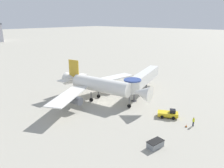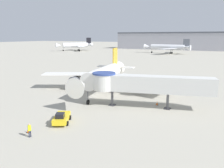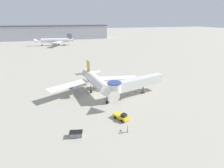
{
  "view_description": "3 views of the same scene",
  "coord_description": "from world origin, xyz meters",
  "px_view_note": "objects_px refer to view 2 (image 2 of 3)",
  "views": [
    {
      "loc": [
        -36.34,
        -33.61,
        19.61
      ],
      "look_at": [
        1.23,
        -1.2,
        4.68
      ],
      "focal_mm": 35.0,
      "sensor_mm": 36.0,
      "label": 1
    },
    {
      "loc": [
        22.45,
        -38.68,
        12.3
      ],
      "look_at": [
        5.09,
        -4.18,
        3.81
      ],
      "focal_mm": 35.0,
      "sensor_mm": 36.0,
      "label": 2
    },
    {
      "loc": [
        -10.55,
        -50.69,
        23.52
      ],
      "look_at": [
        3.22,
        -5.19,
        5.56
      ],
      "focal_mm": 28.0,
      "sensor_mm": 36.0,
      "label": 3
    }
  ],
  "objects_px": {
    "pushback_tug_yellow": "(62,118)",
    "background_jet_black_tail": "(76,45)",
    "main_airplane": "(104,75)",
    "traffic_cone_starboard_wing": "(157,103)",
    "background_jet_gray_tail": "(168,47)",
    "jet_bridge": "(143,84)",
    "ground_crew_marshaller": "(29,129)",
    "traffic_cone_apron_front": "(28,130)"
  },
  "relations": [
    {
      "from": "background_jet_black_tail",
      "to": "ground_crew_marshaller",
      "type": "bearing_deg",
      "value": -16.79
    },
    {
      "from": "main_airplane",
      "to": "ground_crew_marshaller",
      "type": "distance_m",
      "value": 23.13
    },
    {
      "from": "background_jet_gray_tail",
      "to": "traffic_cone_apron_front",
      "type": "bearing_deg",
      "value": 11.7
    },
    {
      "from": "pushback_tug_yellow",
      "to": "traffic_cone_starboard_wing",
      "type": "xyz_separation_m",
      "value": [
        10.13,
        14.35,
        -0.39
      ]
    },
    {
      "from": "jet_bridge",
      "to": "pushback_tug_yellow",
      "type": "xyz_separation_m",
      "value": [
        -8.11,
        -12.0,
        -3.53
      ]
    },
    {
      "from": "traffic_cone_apron_front",
      "to": "ground_crew_marshaller",
      "type": "bearing_deg",
      "value": -33.7
    },
    {
      "from": "pushback_tug_yellow",
      "to": "background_jet_black_tail",
      "type": "bearing_deg",
      "value": 97.07
    },
    {
      "from": "traffic_cone_apron_front",
      "to": "background_jet_black_tail",
      "type": "distance_m",
      "value": 164.34
    },
    {
      "from": "pushback_tug_yellow",
      "to": "background_jet_gray_tail",
      "type": "xyz_separation_m",
      "value": [
        -15.02,
        135.78,
        3.8
      ]
    },
    {
      "from": "jet_bridge",
      "to": "pushback_tug_yellow",
      "type": "relative_size",
      "value": 4.53
    },
    {
      "from": "background_jet_gray_tail",
      "to": "jet_bridge",
      "type": "bearing_deg",
      "value": 16.89
    },
    {
      "from": "main_airplane",
      "to": "traffic_cone_apron_front",
      "type": "xyz_separation_m",
      "value": [
        0.78,
        -22.02,
        -3.71
      ]
    },
    {
      "from": "pushback_tug_yellow",
      "to": "main_airplane",
      "type": "bearing_deg",
      "value": 70.37
    },
    {
      "from": "traffic_cone_starboard_wing",
      "to": "ground_crew_marshaller",
      "type": "xyz_separation_m",
      "value": [
        -10.65,
        -19.78,
        0.67
      ]
    },
    {
      "from": "main_airplane",
      "to": "ground_crew_marshaller",
      "type": "xyz_separation_m",
      "value": [
        2.02,
        -22.85,
        -2.96
      ]
    },
    {
      "from": "main_airplane",
      "to": "ground_crew_marshaller",
      "type": "height_order",
      "value": "main_airplane"
    },
    {
      "from": "traffic_cone_starboard_wing",
      "to": "background_jet_black_tail",
      "type": "relative_size",
      "value": 0.03
    },
    {
      "from": "traffic_cone_apron_front",
      "to": "background_jet_black_tail",
      "type": "xyz_separation_m",
      "value": [
        -90.87,
        136.85,
        4.51
      ]
    },
    {
      "from": "traffic_cone_apron_front",
      "to": "background_jet_gray_tail",
      "type": "height_order",
      "value": "background_jet_gray_tail"
    },
    {
      "from": "main_airplane",
      "to": "traffic_cone_apron_front",
      "type": "bearing_deg",
      "value": -96.26
    },
    {
      "from": "background_jet_black_tail",
      "to": "background_jet_gray_tail",
      "type": "bearing_deg",
      "value": 42.03
    },
    {
      "from": "main_airplane",
      "to": "background_jet_black_tail",
      "type": "distance_m",
      "value": 145.96
    },
    {
      "from": "main_airplane",
      "to": "traffic_cone_apron_front",
      "type": "distance_m",
      "value": 22.34
    },
    {
      "from": "background_jet_gray_tail",
      "to": "pushback_tug_yellow",
      "type": "bearing_deg",
      "value": 12.62
    },
    {
      "from": "traffic_cone_apron_front",
      "to": "ground_crew_marshaller",
      "type": "height_order",
      "value": "ground_crew_marshaller"
    },
    {
      "from": "ground_crew_marshaller",
      "to": "background_jet_gray_tail",
      "type": "relative_size",
      "value": 0.05
    },
    {
      "from": "ground_crew_marshaller",
      "to": "background_jet_black_tail",
      "type": "height_order",
      "value": "background_jet_black_tail"
    },
    {
      "from": "ground_crew_marshaller",
      "to": "traffic_cone_apron_front",
      "type": "bearing_deg",
      "value": 80.83
    },
    {
      "from": "main_airplane",
      "to": "traffic_cone_starboard_wing",
      "type": "relative_size",
      "value": 40.2
    },
    {
      "from": "pushback_tug_yellow",
      "to": "traffic_cone_starboard_wing",
      "type": "height_order",
      "value": "pushback_tug_yellow"
    },
    {
      "from": "traffic_cone_starboard_wing",
      "to": "traffic_cone_apron_front",
      "type": "xyz_separation_m",
      "value": [
        -11.89,
        -18.95,
        -0.08
      ]
    },
    {
      "from": "traffic_cone_apron_front",
      "to": "pushback_tug_yellow",
      "type": "bearing_deg",
      "value": 69.02
    },
    {
      "from": "main_airplane",
      "to": "jet_bridge",
      "type": "relative_size",
      "value": 1.53
    },
    {
      "from": "jet_bridge",
      "to": "background_jet_black_tail",
      "type": "xyz_separation_m",
      "value": [
        -100.75,
        120.25,
        0.51
      ]
    },
    {
      "from": "traffic_cone_apron_front",
      "to": "jet_bridge",
      "type": "bearing_deg",
      "value": 59.25
    },
    {
      "from": "main_airplane",
      "to": "pushback_tug_yellow",
      "type": "xyz_separation_m",
      "value": [
        2.54,
        -17.42,
        -3.24
      ]
    },
    {
      "from": "traffic_cone_apron_front",
      "to": "traffic_cone_starboard_wing",
      "type": "bearing_deg",
      "value": 57.89
    },
    {
      "from": "background_jet_black_tail",
      "to": "background_jet_gray_tail",
      "type": "distance_m",
      "value": 77.7
    },
    {
      "from": "main_airplane",
      "to": "jet_bridge",
      "type": "height_order",
      "value": "main_airplane"
    },
    {
      "from": "main_airplane",
      "to": "traffic_cone_apron_front",
      "type": "height_order",
      "value": "main_airplane"
    },
    {
      "from": "traffic_cone_starboard_wing",
      "to": "background_jet_gray_tail",
      "type": "distance_m",
      "value": 124.08
    },
    {
      "from": "traffic_cone_starboard_wing",
      "to": "background_jet_black_tail",
      "type": "distance_m",
      "value": 156.47
    }
  ]
}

